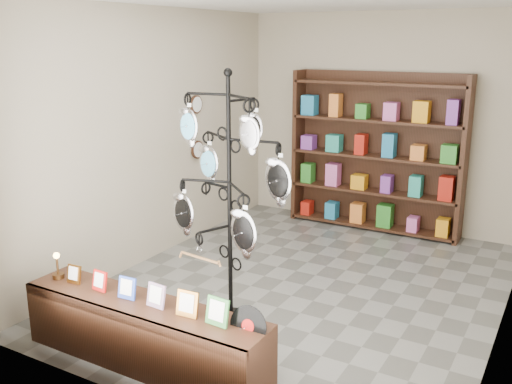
% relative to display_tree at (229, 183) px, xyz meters
% --- Properties ---
extents(ground, '(5.00, 5.00, 0.00)m').
position_rel_display_tree_xyz_m(ground, '(0.24, 1.12, -1.38)').
color(ground, slate).
rests_on(ground, ground).
extents(room_envelope, '(5.00, 5.00, 5.00)m').
position_rel_display_tree_xyz_m(room_envelope, '(0.24, 1.12, 0.47)').
color(room_envelope, '#AB9E8A').
rests_on(room_envelope, ground).
extents(display_tree, '(1.24, 1.19, 2.39)m').
position_rel_display_tree_xyz_m(display_tree, '(0.00, 0.00, 0.00)').
color(display_tree, black).
rests_on(display_tree, ground).
extents(front_shelf, '(2.26, 0.48, 0.80)m').
position_rel_display_tree_xyz_m(front_shelf, '(-0.24, -0.96, -1.10)').
color(front_shelf, black).
rests_on(front_shelf, ground).
extents(back_shelving, '(2.42, 0.36, 2.20)m').
position_rel_display_tree_xyz_m(back_shelving, '(0.24, 3.42, -0.35)').
color(back_shelving, black).
rests_on(back_shelving, ground).
extents(wall_clocks, '(0.03, 0.24, 0.84)m').
position_rel_display_tree_xyz_m(wall_clocks, '(-1.73, 1.92, 0.12)').
color(wall_clocks, black).
rests_on(wall_clocks, ground).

